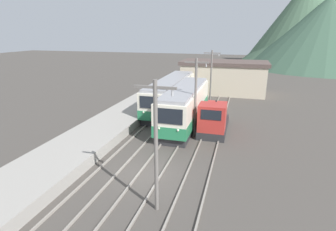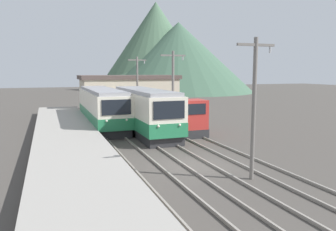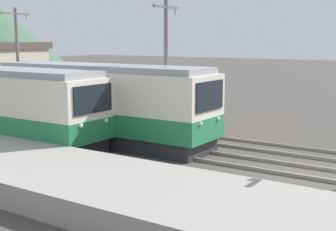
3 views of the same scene
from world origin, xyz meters
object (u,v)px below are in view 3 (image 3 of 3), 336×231
catenary_mast_mid (166,66)px  catenary_mast_far (18,60)px  shunting_locomotive (156,111)px  commuter_train_center (100,106)px

catenary_mast_mid → catenary_mast_far: 10.61m
catenary_mast_mid → catenary_mast_far: size_ratio=1.00×
shunting_locomotive → catenary_mast_far: size_ratio=0.89×
shunting_locomotive → catenary_mast_far: catenary_mast_far is taller
commuter_train_center → catenary_mast_mid: (1.51, -2.86, 1.97)m
commuter_train_center → catenary_mast_mid: 3.79m
shunting_locomotive → catenary_mast_far: (-1.49, 8.95, 2.51)m
catenary_mast_mid → shunting_locomotive: bearing=48.1°
commuter_train_center → catenary_mast_far: catenary_mast_far is taller
catenary_mast_mid → commuter_train_center: bearing=117.8°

